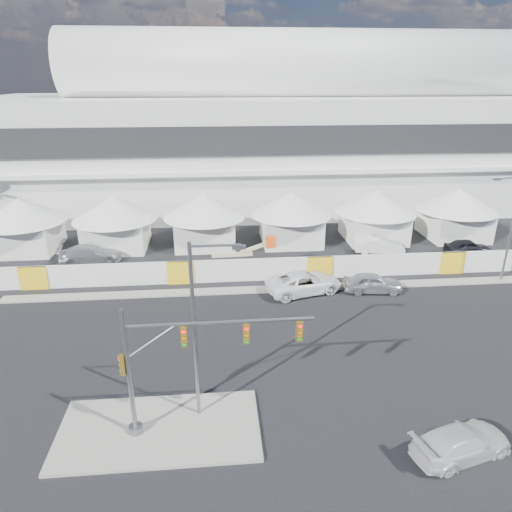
{
  "coord_description": "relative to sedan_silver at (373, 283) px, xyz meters",
  "views": [
    {
      "loc": [
        -2.8,
        -21.35,
        16.6
      ],
      "look_at": [
        0.05,
        10.0,
        4.06
      ],
      "focal_mm": 32.0,
      "sensor_mm": 36.0,
      "label": 1
    }
  ],
  "objects": [
    {
      "name": "streetlight_curb",
      "position": [
        11.63,
        1.09,
        4.54
      ],
      "size": [
        2.73,
        0.61,
        9.22
      ],
      "color": "gray",
      "rests_on": "ground"
    },
    {
      "name": "lot_car_a",
      "position": [
        3.51,
        8.51,
        -0.0
      ],
      "size": [
        2.4,
        5.08,
        1.61
      ],
      "primitive_type": "imported",
      "rotation": [
        0.0,
        0.0,
        1.42
      ],
      "color": "white",
      "rests_on": "ground"
    },
    {
      "name": "pickup_curb",
      "position": [
        -5.6,
        0.41,
        0.05
      ],
      "size": [
        4.31,
        6.69,
        1.72
      ],
      "primitive_type": "imported",
      "rotation": [
        0.0,
        0.0,
        1.83
      ],
      "color": "white",
      "rests_on": "ground"
    },
    {
      "name": "lot_car_c",
      "position": [
        -24.59,
        8.65,
        0.01
      ],
      "size": [
        3.07,
        5.93,
        1.64
      ],
      "primitive_type": "imported",
      "rotation": [
        0.0,
        0.0,
        1.71
      ],
      "color": "silver",
      "rests_on": "ground"
    },
    {
      "name": "far_curb",
      "position": [
        10.25,
        1.09,
        -0.75
      ],
      "size": [
        80.0,
        1.2,
        0.12
      ],
      "primitive_type": "cube",
      "color": "gray",
      "rests_on": "ground"
    },
    {
      "name": "ground",
      "position": [
        -9.75,
        -11.41,
        -0.81
      ],
      "size": [
        160.0,
        160.0,
        0.0
      ],
      "primitive_type": "plane",
      "color": "black",
      "rests_on": "ground"
    },
    {
      "name": "lot_car_b",
      "position": [
        12.15,
        7.34,
        -0.04
      ],
      "size": [
        2.05,
        4.57,
        1.52
      ],
      "primitive_type": "imported",
      "rotation": [
        0.0,
        0.0,
        1.51
      ],
      "color": "black",
      "rests_on": "ground"
    },
    {
      "name": "hoarding_fence",
      "position": [
        -3.75,
        3.09,
        0.19
      ],
      "size": [
        70.0,
        0.25,
        2.0
      ],
      "primitive_type": "cube",
      "color": "white",
      "rests_on": "ground"
    },
    {
      "name": "tent_row",
      "position": [
        -9.25,
        12.59,
        2.34
      ],
      "size": [
        53.4,
        8.4,
        5.4
      ],
      "color": "silver",
      "rests_on": "ground"
    },
    {
      "name": "median_island",
      "position": [
        -15.75,
        -14.41,
        -0.73
      ],
      "size": [
        10.0,
        5.0,
        0.15
      ],
      "primitive_type": "cube",
      "color": "gray",
      "rests_on": "ground"
    },
    {
      "name": "boom_lift",
      "position": [
        -11.75,
        4.5,
        0.11
      ],
      "size": [
        6.73,
        1.68,
        3.41
      ],
      "rotation": [
        0.0,
        0.0,
        0.05
      ],
      "color": "#F45A16",
      "rests_on": "ground"
    },
    {
      "name": "stadium",
      "position": [
        -1.04,
        30.09,
        8.64
      ],
      "size": [
        80.0,
        24.8,
        21.98
      ],
      "color": "silver",
      "rests_on": "ground"
    },
    {
      "name": "traffic_mast",
      "position": [
        -14.87,
        -14.58,
        3.17
      ],
      "size": [
        9.01,
        0.67,
        6.84
      ],
      "color": "slate",
      "rests_on": "median_island"
    },
    {
      "name": "streetlight_median",
      "position": [
        -13.54,
        -13.45,
        4.8
      ],
      "size": [
        2.63,
        0.26,
        9.51
      ],
      "color": "gray",
      "rests_on": "median_island"
    },
    {
      "name": "sedan_silver",
      "position": [
        0.0,
        0.0,
        0.0
      ],
      "size": [
        2.39,
        4.91,
        1.61
      ],
      "primitive_type": "imported",
      "rotation": [
        0.0,
        0.0,
        1.47
      ],
      "color": "silver",
      "rests_on": "ground"
    },
    {
      "name": "pickup_near",
      "position": [
        -1.54,
        -17.24,
        -0.08
      ],
      "size": [
        3.25,
        5.33,
        1.44
      ],
      "primitive_type": "imported",
      "rotation": [
        0.0,
        0.0,
        1.84
      ],
      "color": "silver",
      "rests_on": "ground"
    }
  ]
}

